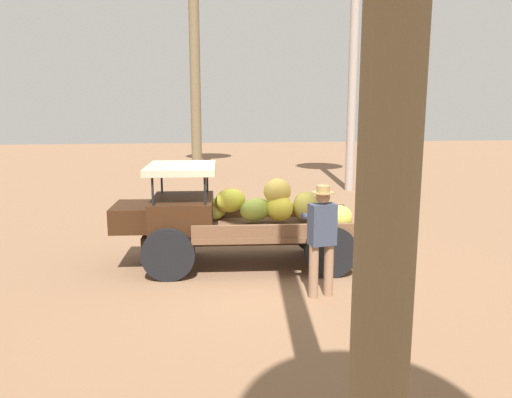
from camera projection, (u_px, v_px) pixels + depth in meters
ground_plane at (261, 269)px, 9.37m from camera, size 60.00×60.00×0.00m
truck at (228, 217)px, 9.48m from camera, size 4.53×1.98×1.90m
farmer at (322, 234)px, 7.87m from camera, size 0.53×0.49×1.77m
wooden_crate at (351, 238)px, 10.62m from camera, size 0.64×0.61×0.45m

